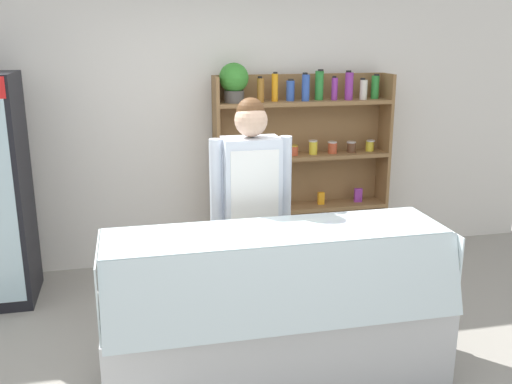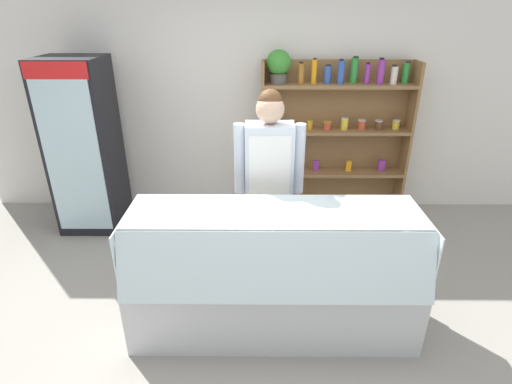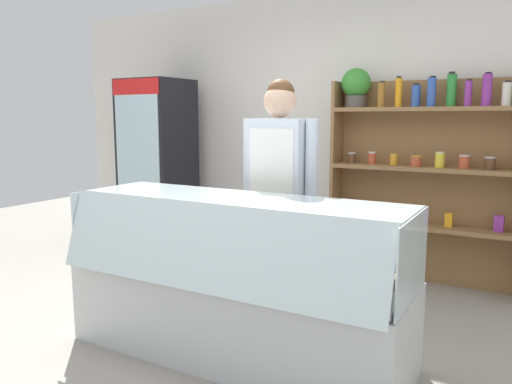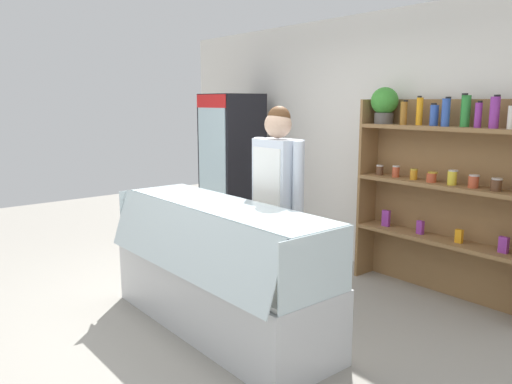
{
  "view_description": "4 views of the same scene",
  "coord_description": "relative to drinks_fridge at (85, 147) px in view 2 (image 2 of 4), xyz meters",
  "views": [
    {
      "loc": [
        -0.77,
        -3.15,
        2.17
      ],
      "look_at": [
        0.05,
        0.46,
        1.14
      ],
      "focal_mm": 40.0,
      "sensor_mm": 36.0,
      "label": 1
    },
    {
      "loc": [
        -0.03,
        -2.48,
        2.34
      ],
      "look_at": [
        -0.05,
        0.48,
        0.96
      ],
      "focal_mm": 28.0,
      "sensor_mm": 36.0,
      "label": 2
    },
    {
      "loc": [
        1.66,
        -2.51,
        1.49
      ],
      "look_at": [
        -0.06,
        0.51,
        0.97
      ],
      "focal_mm": 35.0,
      "sensor_mm": 36.0,
      "label": 3
    },
    {
      "loc": [
        3.18,
        -2.15,
        1.79
      ],
      "look_at": [
        -0.05,
        0.5,
        1.03
      ],
      "focal_mm": 35.0,
      "sensor_mm": 36.0,
      "label": 4
    }
  ],
  "objects": [
    {
      "name": "ground_plane",
      "position": [
        1.93,
        -1.65,
        -0.94
      ],
      "size": [
        12.0,
        12.0,
        0.0
      ],
      "primitive_type": "plane",
      "color": "gray"
    },
    {
      "name": "back_wall",
      "position": [
        1.93,
        0.57,
        0.41
      ],
      "size": [
        6.8,
        0.1,
        2.7
      ],
      "primitive_type": "cube",
      "color": "white",
      "rests_on": "ground"
    },
    {
      "name": "drinks_fridge",
      "position": [
        0.0,
        0.0,
        0.0
      ],
      "size": [
        0.65,
        0.63,
        1.89
      ],
      "color": "black",
      "rests_on": "ground"
    },
    {
      "name": "shelving_unit",
      "position": [
        2.7,
        0.33,
        0.16
      ],
      "size": [
        1.69,
        0.29,
        1.93
      ],
      "color": "olive",
      "rests_on": "ground"
    },
    {
      "name": "deli_display_case",
      "position": [
        2.01,
        -1.64,
        -0.63
      ],
      "size": [
        2.15,
        0.76,
        1.01
      ],
      "color": "silver",
      "rests_on": "ground"
    },
    {
      "name": "shop_clerk",
      "position": [
        1.99,
        -1.0,
        0.1
      ],
      "size": [
        0.59,
        0.25,
        1.76
      ],
      "color": "#383D51",
      "rests_on": "ground"
    }
  ]
}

